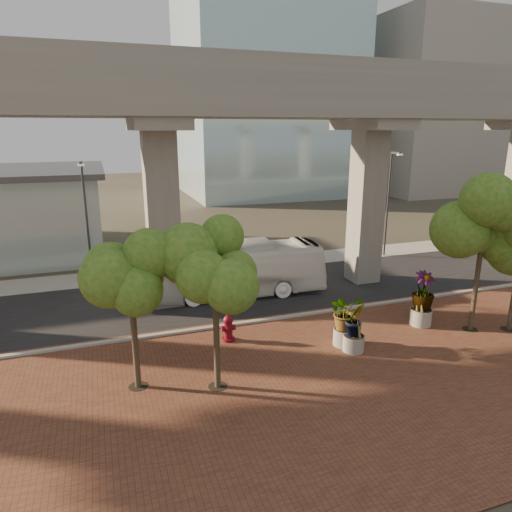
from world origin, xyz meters
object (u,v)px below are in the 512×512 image
object	(u,v)px
fire_hydrant	(228,328)
transit_bus	(228,271)
parked_car	(494,240)
planter_front	(346,314)

from	to	relation	value
fire_hydrant	transit_bus	bearing A→B (deg)	74.24
transit_bus	parked_car	world-z (taller)	transit_bus
parked_car	fire_hydrant	size ratio (longest dim) A/B	3.74
parked_car	fire_hydrant	xyz separation A→B (m)	(-23.68, -8.56, -0.11)
parked_car	fire_hydrant	bearing A→B (deg)	90.15
transit_bus	fire_hydrant	xyz separation A→B (m)	(-1.54, -5.46, -0.85)
fire_hydrant	parked_car	bearing A→B (deg)	19.88
parked_car	planter_front	xyz separation A→B (m)	(-19.07, -10.60, 0.71)
parked_car	transit_bus	bearing A→B (deg)	78.24
parked_car	planter_front	size ratio (longest dim) A/B	1.99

